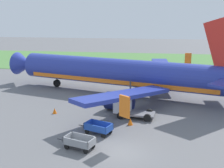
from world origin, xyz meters
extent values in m
plane|color=slate|center=(0.00, 0.00, 0.00)|extent=(220.00, 220.00, 0.00)
cube|color=#518442|center=(0.00, 47.33, 0.03)|extent=(220.00, 28.00, 0.06)
cylinder|color=#28389E|center=(-2.27, 17.64, 3.15)|extent=(29.86, 11.81, 3.70)
cube|color=orange|center=(-2.27, 17.64, 2.13)|extent=(26.93, 10.80, 0.56)
cone|color=#28389E|center=(-18.13, 22.18, 3.15)|extent=(4.07, 4.37, 3.63)
cube|color=#28389E|center=(-0.60, 8.48, 2.48)|extent=(10.05, 11.85, 1.35)
cube|color=orange|center=(0.14, 1.51, 3.43)|extent=(0.99, 0.83, 1.90)
cylinder|color=navy|center=(-1.35, 10.32, 1.13)|extent=(3.65, 2.90, 2.10)
cube|color=#28389E|center=(4.00, 24.54, 2.48)|extent=(3.95, 13.20, 1.35)
cube|color=orange|center=(8.31, 30.06, 3.43)|extent=(1.11, 0.31, 1.90)
cylinder|color=navy|center=(2.38, 23.38, 1.13)|extent=(3.65, 2.90, 2.10)
cylinder|color=#4C4C51|center=(-12.36, 20.53, 1.57)|extent=(0.20, 0.20, 2.04)
cylinder|color=black|center=(-12.36, 20.53, 0.55)|extent=(1.18, 0.74, 1.10)
cylinder|color=#4C4C51|center=(-0.47, 14.84, 1.57)|extent=(0.20, 0.20, 2.04)
cylinder|color=black|center=(-0.47, 14.84, 0.55)|extent=(1.18, 0.74, 1.10)
cylinder|color=#4C4C51|center=(0.74, 19.07, 1.57)|extent=(0.20, 0.20, 2.04)
cylinder|color=black|center=(0.74, 19.07, 0.55)|extent=(1.18, 0.74, 1.10)
cube|color=gray|center=(-3.48, 0.02, 0.48)|extent=(2.81, 2.12, 0.08)
cube|color=gray|center=(-3.68, -0.59, 0.80)|extent=(2.40, 0.88, 0.55)
cube|color=gray|center=(-3.27, 0.64, 0.80)|extent=(2.40, 0.88, 0.55)
cube|color=gray|center=(-4.62, 0.40, 0.80)|extent=(0.54, 1.36, 0.55)
cube|color=gray|center=(-2.34, -0.36, 0.80)|extent=(0.54, 1.36, 0.55)
cylinder|color=#2D2D33|center=(-5.19, 0.59, 0.44)|extent=(0.97, 0.39, 0.08)
cylinder|color=black|center=(-4.54, -0.21, 0.22)|extent=(0.47, 0.29, 0.44)
cylinder|color=black|center=(-4.19, 0.85, 0.22)|extent=(0.47, 0.29, 0.44)
cylinder|color=black|center=(-2.77, -0.80, 0.22)|extent=(0.47, 0.29, 0.44)
cylinder|color=black|center=(-2.41, 0.26, 0.22)|extent=(0.47, 0.29, 0.44)
cube|color=#234CB2|center=(-2.50, 3.36, 0.48)|extent=(2.84, 2.24, 0.08)
cube|color=#234CB2|center=(-2.75, 2.76, 0.80)|extent=(2.35, 1.03, 0.55)
cube|color=#234CB2|center=(-2.26, 3.96, 0.80)|extent=(2.35, 1.03, 0.55)
cube|color=#234CB2|center=(-3.61, 3.81, 0.80)|extent=(0.62, 1.33, 0.55)
cube|color=#234CB2|center=(-1.39, 2.91, 0.80)|extent=(0.62, 1.33, 0.55)
cylinder|color=#2D2D33|center=(-4.17, 4.04, 0.44)|extent=(0.96, 0.45, 0.08)
cylinder|color=black|center=(-3.58, 3.19, 0.22)|extent=(0.47, 0.31, 0.44)
cylinder|color=black|center=(-3.16, 4.23, 0.22)|extent=(0.47, 0.31, 0.44)
cylinder|color=black|center=(-1.84, 2.49, 0.22)|extent=(0.47, 0.31, 0.44)
cylinder|color=black|center=(-1.42, 3.53, 0.22)|extent=(0.47, 0.31, 0.44)
cube|color=slate|center=(1.18, 8.26, 0.50)|extent=(3.28, 2.22, 0.20)
cube|color=white|center=(-0.78, 8.47, 1.35)|extent=(1.89, 2.07, 1.50)
cube|color=#19232D|center=(-1.57, 8.56, 1.50)|extent=(0.25, 1.61, 0.67)
cylinder|color=black|center=(-0.88, 7.62, 0.40)|extent=(0.83, 0.38, 0.80)
cylinder|color=black|center=(-0.70, 9.32, 0.40)|extent=(0.83, 0.38, 0.80)
cylinder|color=black|center=(1.98, 7.32, 0.40)|extent=(0.83, 0.38, 0.80)
cylinder|color=black|center=(2.17, 9.02, 0.40)|extent=(0.83, 0.38, 0.80)
cone|color=orange|center=(-8.55, 8.34, 0.32)|extent=(0.48, 0.48, 0.64)
cone|color=orange|center=(0.29, 6.09, 0.36)|extent=(0.55, 0.55, 0.72)
camera|label=1|loc=(2.54, -22.29, 11.19)|focal=47.31mm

